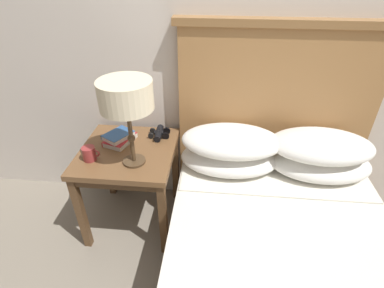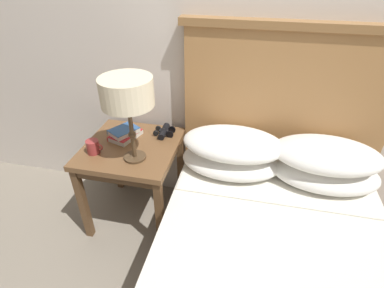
{
  "view_description": "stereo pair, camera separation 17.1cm",
  "coord_description": "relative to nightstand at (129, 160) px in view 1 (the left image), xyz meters",
  "views": [
    {
      "loc": [
        -0.02,
        -0.74,
        1.64
      ],
      "look_at": [
        -0.16,
        0.69,
        0.7
      ],
      "focal_mm": 28.0,
      "sensor_mm": 36.0,
      "label": 1
    },
    {
      "loc": [
        0.15,
        -0.71,
        1.64
      ],
      "look_at": [
        -0.16,
        0.69,
        0.7
      ],
      "focal_mm": 28.0,
      "sensor_mm": 36.0,
      "label": 2
    }
  ],
  "objects": [
    {
      "name": "wall_back",
      "position": [
        0.56,
        0.35,
        0.78
      ],
      "size": [
        8.0,
        0.06,
        2.6
      ],
      "color": "silver",
      "rests_on": "ground_plane"
    },
    {
      "name": "book_on_nightstand",
      "position": [
        -0.07,
        0.09,
        0.1
      ],
      "size": [
        0.19,
        0.23,
        0.03
      ],
      "color": "silver",
      "rests_on": "nightstand"
    },
    {
      "name": "book_stacked_on_top",
      "position": [
        -0.08,
        0.08,
        0.13
      ],
      "size": [
        0.2,
        0.22,
        0.03
      ],
      "color": "silver",
      "rests_on": "book_on_nightstand"
    },
    {
      "name": "nightstand",
      "position": [
        0.0,
        0.0,
        0.0
      ],
      "size": [
        0.58,
        0.58,
        0.6
      ],
      "color": "brown",
      "rests_on": "ground_plane"
    },
    {
      "name": "coffee_mug",
      "position": [
        -0.18,
        -0.12,
        0.12
      ],
      "size": [
        0.1,
        0.08,
        0.08
      ],
      "color": "#993333",
      "rests_on": "nightstand"
    },
    {
      "name": "binoculars_pair",
      "position": [
        0.17,
        0.18,
        0.1
      ],
      "size": [
        0.14,
        0.16,
        0.05
      ],
      "color": "black",
      "rests_on": "nightstand"
    },
    {
      "name": "table_lamp",
      "position": [
        0.08,
        -0.12,
        0.49
      ],
      "size": [
        0.28,
        0.28,
        0.5
      ],
      "color": "#4C3823",
      "rests_on": "nightstand"
    },
    {
      "name": "bed",
      "position": [
        0.91,
        -0.47,
        -0.21
      ],
      "size": [
        1.28,
        1.82,
        1.32
      ],
      "color": "brown",
      "rests_on": "ground_plane"
    }
  ]
}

